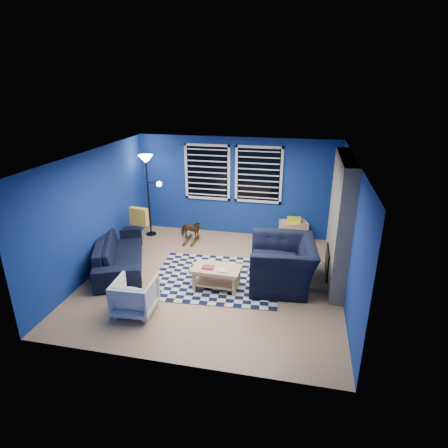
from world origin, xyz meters
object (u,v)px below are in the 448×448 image
armchair_big (282,263)px  armchair_bent (135,296)px  rocking_horse (191,230)px  tv (339,193)px  cabinet (293,231)px  sofa (120,252)px  coffee_table (217,273)px  floor_lamp (147,170)px

armchair_big → armchair_bent: size_ratio=2.03×
armchair_big → rocking_horse: bearing=-130.5°
tv → cabinet: bearing=165.4°
sofa → coffee_table: 2.28m
rocking_horse → floor_lamp: (-1.13, 0.22, 1.39)m
cabinet → armchair_big: bearing=-112.5°
sofa → coffee_table: size_ratio=2.48×
tv → rocking_horse: size_ratio=1.75×
armchair_big → tv: bearing=144.5°
armchair_bent → floor_lamp: size_ratio=0.33×
tv → cabinet: 1.50m
tv → armchair_bent: size_ratio=1.45×
sofa → rocking_horse: (1.11, 1.58, -0.03)m
floor_lamp → armchair_bent: bearing=-72.1°
cabinet → rocking_horse: bearing=173.7°
armchair_bent → rocking_horse: armchair_bent is taller
armchair_big → floor_lamp: bearing=-123.9°
armchair_bent → cabinet: (2.54, 3.66, -0.04)m
tv → rocking_horse: 3.62m
tv → armchair_big: 2.41m
coffee_table → floor_lamp: floor_lamp is taller
sofa → cabinet: (3.59, 2.14, -0.07)m
tv → cabinet: tv is taller
sofa → armchair_bent: bearing=-168.9°
sofa → rocking_horse: sofa is taller
tv → floor_lamp: 4.58m
floor_lamp → coffee_table: bearing=-44.8°
cabinet → floor_lamp: (-3.61, -0.34, 1.43)m
rocking_horse → coffee_table: rocking_horse is taller
armchair_bent → rocking_horse: size_ratio=1.21×
rocking_horse → coffee_table: (1.13, -2.03, 0.01)m
coffee_table → cabinet: cabinet is taller
sofa → rocking_horse: bearing=-58.4°
sofa → armchair_bent: 1.84m
sofa → coffee_table: (2.24, -0.44, -0.02)m
coffee_table → sofa: bearing=168.8°
coffee_table → rocking_horse: bearing=119.1°
armchair_big → cabinet: (0.13, 2.18, -0.18)m
armchair_bent → floor_lamp: 3.76m
armchair_big → armchair_bent: 2.83m
tv → floor_lamp: floor_lamp is taller
armchair_big → sofa: bearing=-96.5°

